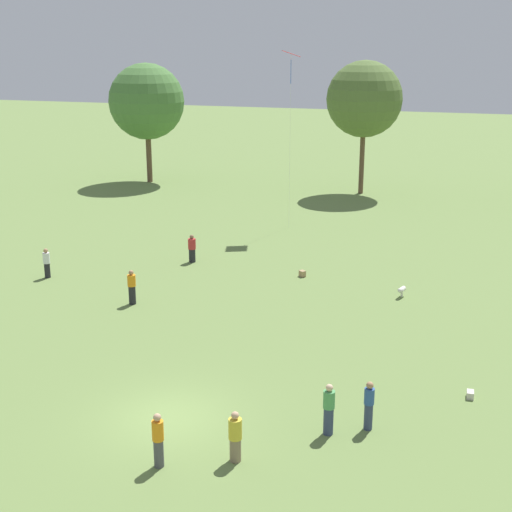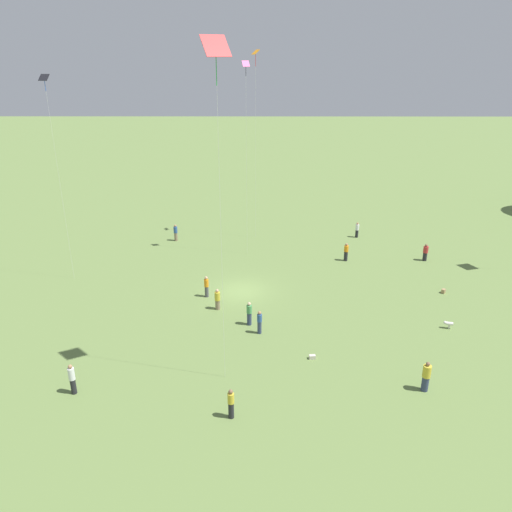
# 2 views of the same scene
# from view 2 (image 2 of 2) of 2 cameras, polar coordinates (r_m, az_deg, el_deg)

# --- Properties ---
(ground_plane) EXTENTS (240.00, 240.00, 0.00)m
(ground_plane) POSITION_cam_2_polar(r_m,az_deg,el_deg) (40.78, -1.66, -4.04)
(ground_plane) COLOR olive
(person_0) EXTENTS (0.55, 0.55, 1.66)m
(person_0) POSITION_cam_2_polar(r_m,az_deg,el_deg) (37.78, -4.43, -4.97)
(person_0) COLOR #847056
(person_0) RESTS_ON ground_plane
(person_1) EXTENTS (0.44, 0.44, 1.64)m
(person_1) POSITION_cam_2_polar(r_m,az_deg,el_deg) (53.35, 11.48, 2.94)
(person_1) COLOR #232328
(person_1) RESTS_ON ground_plane
(person_2) EXTENTS (0.54, 0.54, 1.78)m
(person_2) POSITION_cam_2_polar(r_m,az_deg,el_deg) (35.58, -0.78, -6.60)
(person_2) COLOR #333D5B
(person_2) RESTS_ON ground_plane
(person_3) EXTENTS (0.42, 0.42, 1.92)m
(person_3) POSITION_cam_2_polar(r_m,az_deg,el_deg) (30.78, -20.27, -13.05)
(person_3) COLOR #232328
(person_3) RESTS_ON ground_plane
(person_4) EXTENTS (0.53, 0.53, 1.91)m
(person_4) POSITION_cam_2_polar(r_m,az_deg,el_deg) (30.78, 18.87, -12.91)
(person_4) COLOR #333D5B
(person_4) RESTS_ON ground_plane
(person_5) EXTENTS (0.37, 0.37, 1.79)m
(person_5) POSITION_cam_2_polar(r_m,az_deg,el_deg) (27.42, -2.88, -16.50)
(person_5) COLOR #232328
(person_5) RESTS_ON ground_plane
(person_6) EXTENTS (0.49, 0.49, 1.64)m
(person_6) POSITION_cam_2_polar(r_m,az_deg,el_deg) (48.97, 18.79, 0.38)
(person_6) COLOR #232328
(person_6) RESTS_ON ground_plane
(person_7) EXTENTS (0.50, 0.50, 1.76)m
(person_7) POSITION_cam_2_polar(r_m,az_deg,el_deg) (39.69, -5.68, -3.50)
(person_7) COLOR #4C4C51
(person_7) RESTS_ON ground_plane
(person_8) EXTENTS (0.50, 0.50, 1.74)m
(person_8) POSITION_cam_2_polar(r_m,az_deg,el_deg) (51.98, -9.17, 2.64)
(person_8) COLOR #847056
(person_8) RESTS_ON ground_plane
(person_9) EXTENTS (0.42, 0.42, 1.73)m
(person_9) POSITION_cam_2_polar(r_m,az_deg,el_deg) (47.07, 10.25, 0.44)
(person_9) COLOR #232328
(person_9) RESTS_ON ground_plane
(person_10) EXTENTS (0.45, 0.45, 1.71)m
(person_10) POSITION_cam_2_polar(r_m,az_deg,el_deg) (34.56, 0.40, -7.57)
(person_10) COLOR #333D5B
(person_10) RESTS_ON ground_plane
(kite_0) EXTENTS (0.87, 0.82, 18.31)m
(kite_0) POSITION_cam_2_polar(r_m,az_deg,el_deg) (49.58, -0.05, 20.43)
(kite_0) COLOR orange
(kite_0) RESTS_ON ground_plane
(kite_1) EXTENTS (0.58, 0.71, 17.42)m
(kite_1) POSITION_cam_2_polar(r_m,az_deg,el_deg) (44.89, -1.16, 18.91)
(kite_1) COLOR #E54C99
(kite_1) RESTS_ON ground_plane
(kite_3) EXTENTS (1.36, 1.52, 18.83)m
(kite_3) POSITION_cam_2_polar(r_m,az_deg,el_deg) (25.04, -4.59, 21.46)
(kite_3) COLOR red
(kite_3) RESTS_ON ground_plane
(kite_4) EXTENTS (0.65, 0.77, 16.57)m
(kite_4) POSITION_cam_2_polar(r_m,az_deg,el_deg) (42.30, -22.81, 16.51)
(kite_4) COLOR black
(kite_4) RESTS_ON ground_plane
(dog_0) EXTENTS (0.36, 0.67, 0.54)m
(dog_0) POSITION_cam_2_polar(r_m,az_deg,el_deg) (37.88, 21.13, -7.22)
(dog_0) COLOR silver
(dog_0) RESTS_ON ground_plane
(picnic_bag_0) EXTENTS (0.43, 0.41, 0.34)m
(picnic_bag_0) POSITION_cam_2_polar(r_m,az_deg,el_deg) (43.15, 20.63, -3.77)
(picnic_bag_0) COLOR #A58459
(picnic_bag_0) RESTS_ON ground_plane
(picnic_bag_1) EXTENTS (0.27, 0.42, 0.26)m
(picnic_bag_1) POSITION_cam_2_polar(r_m,az_deg,el_deg) (32.50, 6.45, -11.39)
(picnic_bag_1) COLOR beige
(picnic_bag_1) RESTS_ON ground_plane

